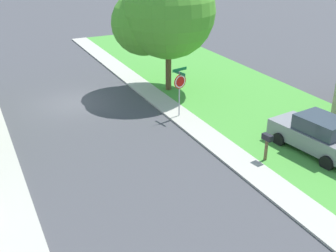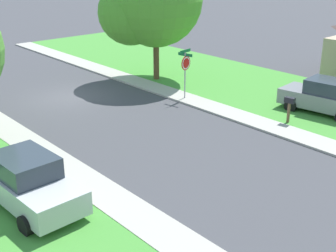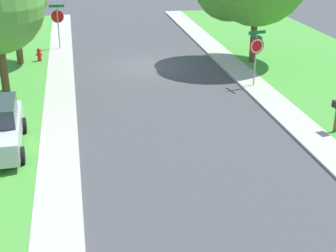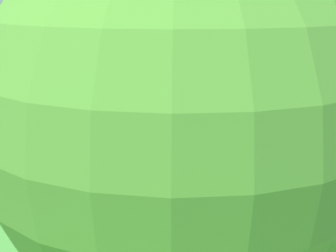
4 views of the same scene
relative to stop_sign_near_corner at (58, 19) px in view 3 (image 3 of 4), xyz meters
The scene contains 6 objects.
ground_plane 6.94m from the stop_sign_near_corner, 135.31° to the left, with size 120.00×120.00×0.00m, color #424247.
sidewalk_east 16.79m from the stop_sign_near_corner, 90.16° to the left, with size 1.40×56.00×0.10m, color #ADA89E.
sidewalk_west 19.27m from the stop_sign_near_corner, 119.50° to the left, with size 1.40×56.00×0.10m, color #ADA89E.
stop_sign_near_corner is the anchor object (origin of this frame).
stop_sign_far_corner 13.16m from the stop_sign_near_corner, 135.28° to the left, with size 0.91×0.91×2.77m.
fire_hydrant 3.29m from the stop_sign_near_corner, 67.76° to the left, with size 0.38×0.22×0.83m.
Camera 3 is at (3.91, 26.58, 7.82)m, focal length 53.42 mm.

